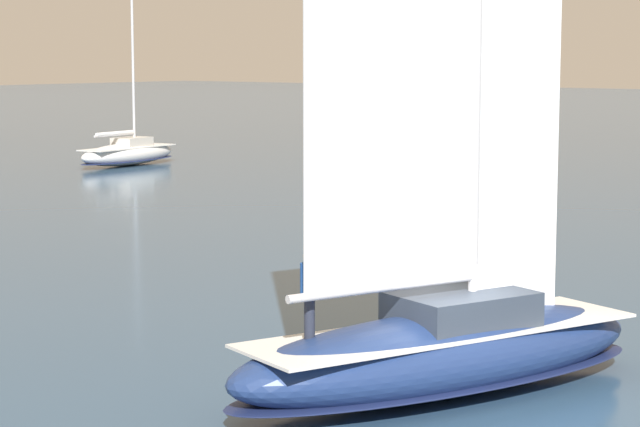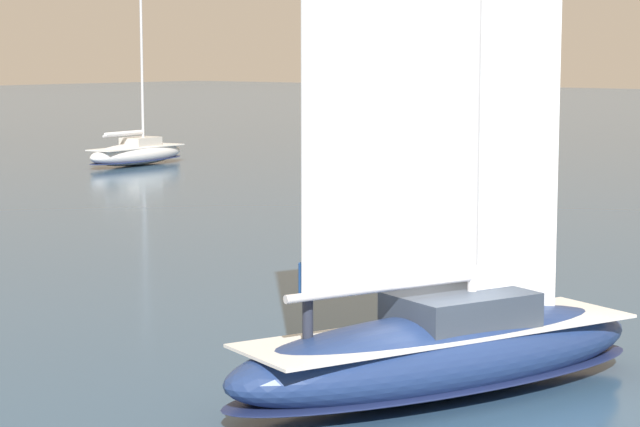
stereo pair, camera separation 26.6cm
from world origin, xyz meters
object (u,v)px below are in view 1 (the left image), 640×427
(sailboat_main, at_px, (442,341))
(sailboat_moored_far_slip, at_px, (434,161))
(sailboat_moored_mid_channel, at_px, (128,153))
(channel_buoy, at_px, (457,253))

(sailboat_main, relative_size, sailboat_moored_far_slip, 1.49)
(sailboat_main, relative_size, sailboat_moored_mid_channel, 1.21)
(sailboat_moored_far_slip, relative_size, channel_buoy, 3.81)
(sailboat_main, bearing_deg, sailboat_moored_far_slip, 32.82)
(sailboat_moored_mid_channel, bearing_deg, sailboat_moored_far_slip, -65.97)
(sailboat_moored_mid_channel, height_order, channel_buoy, sailboat_moored_mid_channel)
(sailboat_moored_mid_channel, relative_size, channel_buoy, 4.68)
(sailboat_main, bearing_deg, sailboat_moored_mid_channel, 53.21)
(sailboat_moored_far_slip, distance_m, channel_buoy, 34.35)
(sailboat_main, distance_m, sailboat_moored_far_slip, 45.98)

